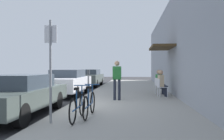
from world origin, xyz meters
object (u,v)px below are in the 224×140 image
object	(u,v)px
seated_patron_0	(162,82)
seated_patron_1	(160,81)
parked_car_1	(68,82)
pedestrian_standing	(117,77)
parking_meter	(88,82)
bicycle_1	(89,104)
cafe_chair_0	(161,86)
bicycle_0	(78,106)
street_sign	(51,63)
cafe_chair_1	(159,85)
parked_car_2	(89,77)
parked_car_0	(19,94)

from	to	relation	value
seated_patron_0	seated_patron_1	xyz separation A→B (m)	(0.00, 0.95, 0.00)
parked_car_1	seated_patron_0	xyz separation A→B (m)	(4.96, -1.03, 0.07)
parked_car_1	pedestrian_standing	xyz separation A→B (m)	(2.88, -2.39, 0.38)
seated_patron_0	pedestrian_standing	xyz separation A→B (m)	(-2.08, -1.36, 0.30)
parking_meter	pedestrian_standing	size ratio (longest dim) A/B	0.78
bicycle_1	cafe_chair_0	distance (m)	5.41
cafe_chair_0	bicycle_1	bearing A→B (deg)	-118.43
bicycle_0	parking_meter	bearing A→B (deg)	97.49
seated_patron_0	street_sign	bearing A→B (deg)	-121.65
bicycle_0	cafe_chair_1	distance (m)	6.74
pedestrian_standing	parked_car_2	bearing A→B (deg)	108.69
cafe_chair_1	seated_patron_1	xyz separation A→B (m)	(0.06, 0.02, 0.19)
bicycle_1	seated_patron_1	world-z (taller)	seated_patron_1
cafe_chair_1	bicycle_1	bearing A→B (deg)	-114.34
parking_meter	seated_patron_1	distance (m)	3.93
parked_car_0	seated_patron_1	distance (m)	7.26
parked_car_0	seated_patron_1	size ratio (longest dim) A/B	3.41
parking_meter	street_sign	world-z (taller)	street_sign
bicycle_1	seated_patron_1	distance (m)	6.30
bicycle_0	seated_patron_0	world-z (taller)	seated_patron_0
bicycle_1	cafe_chair_1	distance (m)	6.25
seated_patron_1	pedestrian_standing	distance (m)	3.12
parked_car_0	parked_car_2	size ratio (longest dim) A/B	1.00
seated_patron_0	seated_patron_1	size ratio (longest dim) A/B	1.00
bicycle_0	seated_patron_1	size ratio (longest dim) A/B	1.33
bicycle_0	seated_patron_1	distance (m)	6.79
parked_car_0	street_sign	distance (m)	2.17
parking_meter	cafe_chair_1	xyz separation A→B (m)	(3.35, 1.94, -0.26)
street_sign	pedestrian_standing	bearing A→B (deg)	72.07
bicycle_0	cafe_chair_1	xyz separation A→B (m)	(2.80, 6.13, 0.14)
street_sign	seated_patron_0	xyz separation A→B (m)	(3.46, 5.61, -0.82)
bicycle_1	seated_patron_0	xyz separation A→B (m)	(2.63, 4.77, 0.34)
parked_car_0	seated_patron_1	bearing A→B (deg)	46.93
parked_car_1	parking_meter	bearing A→B (deg)	-52.69
parked_car_0	cafe_chair_0	distance (m)	6.55
seated_patron_1	pedestrian_standing	xyz separation A→B (m)	(-2.08, -2.31, 0.30)
parked_car_2	street_sign	world-z (taller)	street_sign
street_sign	seated_patron_0	world-z (taller)	street_sign
seated_patron_0	cafe_chair_1	distance (m)	0.95
parked_car_1	bicycle_0	world-z (taller)	parked_car_1
parked_car_2	cafe_chair_0	xyz separation A→B (m)	(4.90, -7.15, -0.11)
parked_car_0	street_sign	bearing A→B (deg)	-39.88
bicycle_0	seated_patron_0	distance (m)	5.94
parking_meter	seated_patron_1	xyz separation A→B (m)	(3.41, 1.95, -0.07)
street_sign	parking_meter	bearing A→B (deg)	89.38
parking_meter	parked_car_2	bearing A→B (deg)	100.77
parked_car_1	cafe_chair_0	size ratio (longest dim) A/B	5.06
bicycle_0	pedestrian_standing	world-z (taller)	pedestrian_standing
parked_car_0	cafe_chair_1	distance (m)	7.21
street_sign	seated_patron_0	bearing A→B (deg)	58.35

